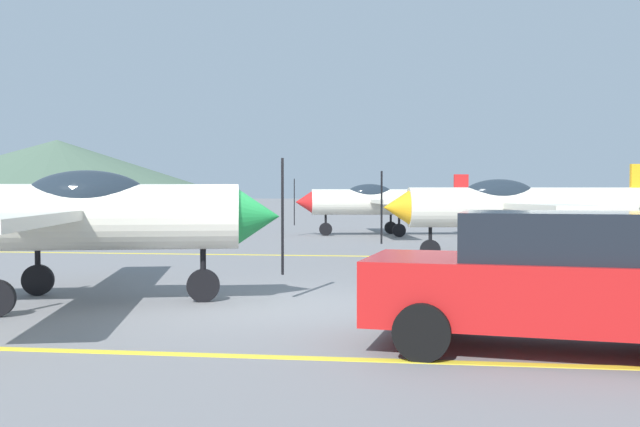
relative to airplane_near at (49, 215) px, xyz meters
name	(u,v)px	position (x,y,z in m)	size (l,w,h in m)	color
ground_plane	(286,305)	(3.85, 0.46, -1.48)	(400.00, 400.00, 0.00)	slate
apron_line_near	(230,356)	(3.85, -3.14, -1.47)	(80.00, 0.16, 0.01)	yellow
apron_line_far	(340,256)	(3.85, 9.35, -1.47)	(80.00, 0.16, 0.01)	yellow
airplane_near	(49,215)	(0.00, 0.00, 0.00)	(7.69, 8.73, 2.63)	silver
airplane_mid	(520,206)	(8.87, 8.89, 0.00)	(7.68, 8.79, 2.63)	silver
airplane_far	(383,201)	(4.75, 19.21, 0.00)	(7.68, 8.78, 2.63)	silver
car_sedan	(558,279)	(7.56, -2.41, -0.64)	(4.51, 2.49, 1.62)	red
hill_left	(57,171)	(-60.27, 113.71, 4.42)	(73.56, 73.56, 11.80)	#4C6651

